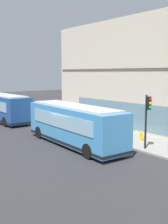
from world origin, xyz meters
name	(u,v)px	position (x,y,z in m)	size (l,w,h in m)	color
ground	(73,146)	(0.00, 0.00, 0.00)	(120.00, 120.00, 0.00)	#2D2D30
sidewalk_curb	(116,136)	(4.64, 0.00, 0.07)	(4.09, 40.00, 0.15)	gray
building_corner	(167,75)	(11.46, 0.00, 5.24)	(9.60, 22.95, 10.49)	beige
city_bus_nearside	(74,125)	(0.17, 0.10, 1.55)	(3.04, 10.15, 3.07)	#3F8CC6
city_bus_far_down_street	(2,107)	(0.07, 13.88, 1.55)	(2.72, 10.08, 3.07)	#1E478C
traffic_light_near_corner	(148,112)	(3.22, -4.41, 2.81)	(0.32, 0.49, 3.82)	black
fire_hydrant	(141,136)	(4.87, -2.56, 0.51)	(0.35, 0.35, 0.74)	yellow
pedestrian_walking_along_curb	(64,114)	(4.61, 8.06, 1.05)	(0.32, 0.32, 1.57)	#8C3F8C
newspaper_vending_box	(112,126)	(5.73, 1.71, 0.60)	(0.44, 0.42, 0.90)	#197233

